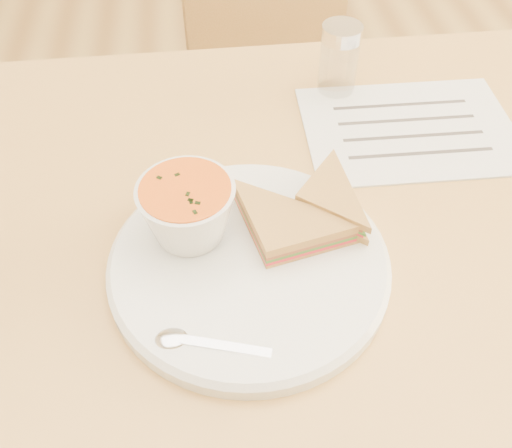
{
  "coord_description": "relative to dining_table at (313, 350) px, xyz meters",
  "views": [
    {
      "loc": [
        -0.16,
        -0.47,
        1.24
      ],
      "look_at": [
        -0.11,
        -0.08,
        0.8
      ],
      "focal_mm": 40.0,
      "sensor_mm": 36.0,
      "label": 1
    }
  ],
  "objects": [
    {
      "name": "spoon",
      "position": [
        -0.16,
        -0.2,
        0.4
      ],
      "size": [
        0.17,
        0.08,
        0.01
      ],
      "primitive_type": null,
      "rotation": [
        0.0,
        0.0,
        -0.28
      ],
      "color": "silver",
      "rests_on": "plate"
    },
    {
      "name": "floor",
      "position": [
        0.0,
        0.0,
        -0.38
      ],
      "size": [
        5.0,
        6.0,
        0.01
      ],
      "primitive_type": "cube",
      "color": "brown",
      "rests_on": "ground"
    },
    {
      "name": "soup_bowl",
      "position": [
        -0.18,
        -0.06,
        0.43
      ],
      "size": [
        0.13,
        0.13,
        0.07
      ],
      "primitive_type": null,
      "rotation": [
        0.0,
        0.0,
        -0.38
      ],
      "color": "white",
      "rests_on": "plate"
    },
    {
      "name": "plate",
      "position": [
        -0.12,
        -0.1,
        0.38
      ],
      "size": [
        0.33,
        0.33,
        0.02
      ],
      "primitive_type": null,
      "rotation": [
        0.0,
        0.0,
        -0.1
      ],
      "color": "white",
      "rests_on": "dining_table"
    },
    {
      "name": "sandwich_half_a",
      "position": [
        -0.1,
        -0.12,
        0.41
      ],
      "size": [
        0.14,
        0.14,
        0.03
      ],
      "primitive_type": null,
      "rotation": [
        0.0,
        0.0,
        0.22
      ],
      "color": "#B68240",
      "rests_on": "plate"
    },
    {
      "name": "dining_table",
      "position": [
        0.0,
        0.0,
        0.0
      ],
      "size": [
        1.0,
        0.7,
        0.75
      ],
      "primitive_type": null,
      "color": "#A06A31",
      "rests_on": "floor"
    },
    {
      "name": "sandwich_half_b",
      "position": [
        -0.06,
        -0.05,
        0.42
      ],
      "size": [
        0.13,
        0.13,
        0.03
      ],
      "primitive_type": null,
      "rotation": [
        0.0,
        0.0,
        -0.69
      ],
      "color": "#B68240",
      "rests_on": "plate"
    },
    {
      "name": "paper_menu",
      "position": [
        0.13,
        0.11,
        0.38
      ],
      "size": [
        0.29,
        0.22,
        0.0
      ],
      "primitive_type": null,
      "rotation": [
        0.0,
        0.0,
        -0.02
      ],
      "color": "white",
      "rests_on": "dining_table"
    },
    {
      "name": "condiment_shaker",
      "position": [
        0.04,
        0.22,
        0.43
      ],
      "size": [
        0.06,
        0.06,
        0.1
      ],
      "primitive_type": null,
      "rotation": [
        0.0,
        0.0,
        0.13
      ],
      "color": "silver",
      "rests_on": "dining_table"
    },
    {
      "name": "chair_far",
      "position": [
        0.04,
        0.51,
        0.03
      ],
      "size": [
        0.43,
        0.43,
        0.82
      ],
      "primitive_type": null,
      "rotation": [
        0.0,
        0.0,
        3.35
      ],
      "color": "brown",
      "rests_on": "floor"
    }
  ]
}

